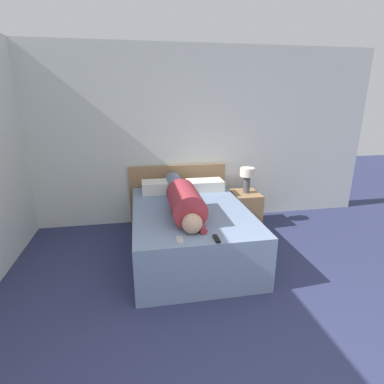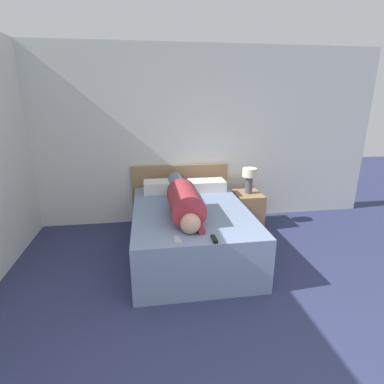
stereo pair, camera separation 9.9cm
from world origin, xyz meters
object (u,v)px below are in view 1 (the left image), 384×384
(table_lamp, at_px, (247,176))
(person_lying, at_px, (183,198))
(pillow_near_headboard, at_px, (162,187))
(cell_phone, at_px, (180,240))
(pillow_second, at_px, (205,185))
(bed, at_px, (190,231))
(tv_remote, at_px, (216,239))
(nightstand, at_px, (245,209))

(table_lamp, distance_m, person_lying, 1.32)
(table_lamp, relative_size, pillow_near_headboard, 0.70)
(person_lying, height_order, cell_phone, person_lying)
(person_lying, height_order, pillow_second, person_lying)
(bed, bearing_deg, cell_phone, -106.36)
(table_lamp, relative_size, person_lying, 0.22)
(table_lamp, bearing_deg, tv_remote, -119.04)
(nightstand, relative_size, cell_phone, 3.96)
(person_lying, distance_m, tv_remote, 0.85)
(bed, xyz_separation_m, pillow_second, (0.34, 0.70, 0.37))
(nightstand, xyz_separation_m, pillow_near_headboard, (-1.26, -0.01, 0.42))
(pillow_second, bearing_deg, nightstand, 0.78)
(bed, height_order, pillow_near_headboard, pillow_near_headboard)
(bed, height_order, tv_remote, tv_remote)
(bed, distance_m, nightstand, 1.21)
(nightstand, height_order, tv_remote, tv_remote)
(bed, distance_m, table_lamp, 1.30)
(cell_phone, bearing_deg, tv_remote, -9.13)
(person_lying, bearing_deg, pillow_second, 60.02)
(tv_remote, bearing_deg, cell_phone, 170.87)
(pillow_near_headboard, bearing_deg, pillow_second, 0.00)
(bed, bearing_deg, nightstand, 35.80)
(person_lying, bearing_deg, tv_remote, -76.43)
(table_lamp, xyz_separation_m, person_lying, (-1.08, -0.77, -0.02))
(person_lying, xyz_separation_m, pillow_second, (0.44, 0.76, -0.08))
(person_lying, xyz_separation_m, tv_remote, (0.20, -0.82, -0.14))
(nightstand, relative_size, pillow_second, 0.99)
(pillow_second, relative_size, tv_remote, 3.45)
(bed, height_order, pillow_second, pillow_second)
(table_lamp, height_order, pillow_near_headboard, table_lamp)
(nightstand, height_order, cell_phone, cell_phone)
(table_lamp, height_order, tv_remote, table_lamp)
(pillow_near_headboard, bearing_deg, bed, -68.08)
(bed, bearing_deg, pillow_second, 63.96)
(nightstand, height_order, table_lamp, table_lamp)
(pillow_second, bearing_deg, person_lying, -119.98)
(table_lamp, distance_m, cell_phone, 1.97)
(cell_phone, bearing_deg, bed, 73.64)
(nightstand, distance_m, cell_phone, 1.99)
(bed, height_order, table_lamp, table_lamp)
(cell_phone, bearing_deg, person_lying, 79.26)
(nightstand, distance_m, pillow_near_headboard, 1.33)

